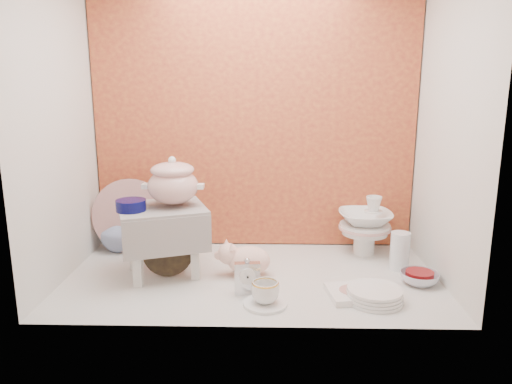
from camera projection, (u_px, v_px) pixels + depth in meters
ground at (252, 276)px, 2.36m from camera, size 1.80×1.80×0.00m
niche_shell at (253, 82)px, 2.33m from camera, size 1.86×1.03×1.53m
step_stool at (163, 241)px, 2.35m from camera, size 0.50×0.46×0.34m
soup_tureen at (173, 181)px, 2.31m from camera, size 0.33×0.33×0.24m
cobalt_bowl at (131, 205)px, 2.24m from camera, size 0.18×0.18×0.05m
floral_platter at (130, 216)px, 2.65m from camera, size 0.42×0.08×0.42m
blue_white_vase at (120, 230)px, 2.71m from camera, size 0.25×0.25×0.23m
lacquer_tray at (168, 251)px, 2.36m from camera, size 0.26×0.13×0.25m
mantel_clock at (247, 276)px, 2.15m from camera, size 0.12×0.05×0.17m
plush_pig at (249, 260)px, 2.35m from camera, size 0.32×0.26×0.16m
teacup_saucer at (265, 304)px, 2.05m from camera, size 0.19×0.19×0.01m
gold_rim_teacup at (265, 292)px, 2.04m from camera, size 0.13×0.13×0.09m
lattice_dish at (352, 293)px, 2.14m from camera, size 0.23×0.23×0.03m
dinner_plate_stack at (375, 295)px, 2.09m from camera, size 0.26×0.26×0.06m
crystal_bowl at (419, 278)px, 2.27m from camera, size 0.21×0.21×0.06m
clear_glass_vase at (400, 251)px, 2.43m from camera, size 0.12×0.12×0.19m
porcelain_tower at (365, 225)px, 2.64m from camera, size 0.35×0.35×0.33m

